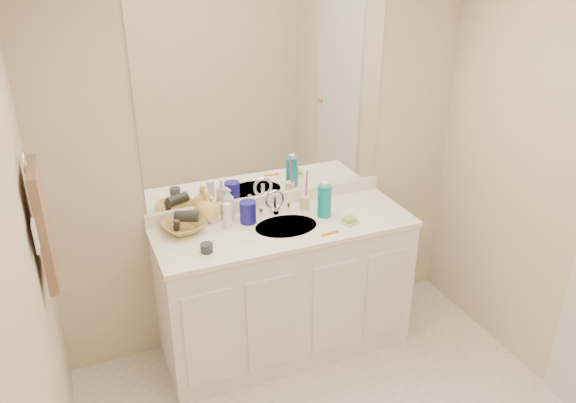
# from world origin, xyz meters

# --- Properties ---
(wall_back) EXTENTS (2.60, 0.02, 2.40)m
(wall_back) POSITION_xyz_m (0.00, 1.30, 1.20)
(wall_back) COLOR beige
(wall_back) RESTS_ON floor
(wall_left) EXTENTS (0.02, 2.60, 2.40)m
(wall_left) POSITION_xyz_m (-1.30, 0.00, 1.20)
(wall_left) COLOR beige
(wall_left) RESTS_ON floor
(vanity_cabinet) EXTENTS (1.50, 0.55, 0.85)m
(vanity_cabinet) POSITION_xyz_m (0.00, 1.02, 0.42)
(vanity_cabinet) COLOR white
(vanity_cabinet) RESTS_ON floor
(countertop) EXTENTS (1.52, 0.57, 0.03)m
(countertop) POSITION_xyz_m (0.00, 1.02, 0.86)
(countertop) COLOR white
(countertop) RESTS_ON vanity_cabinet
(backsplash) EXTENTS (1.52, 0.03, 0.08)m
(backsplash) POSITION_xyz_m (0.00, 1.29, 0.92)
(backsplash) COLOR white
(backsplash) RESTS_ON countertop
(sink_basin) EXTENTS (0.37, 0.37, 0.02)m
(sink_basin) POSITION_xyz_m (0.00, 1.00, 0.87)
(sink_basin) COLOR #B6AFA0
(sink_basin) RESTS_ON countertop
(faucet) EXTENTS (0.02, 0.02, 0.11)m
(faucet) POSITION_xyz_m (0.00, 1.18, 0.94)
(faucet) COLOR silver
(faucet) RESTS_ON countertop
(mirror) EXTENTS (1.48, 0.01, 1.20)m
(mirror) POSITION_xyz_m (0.00, 1.29, 1.56)
(mirror) COLOR white
(mirror) RESTS_ON wall_back
(blue_mug) EXTENTS (0.10, 0.10, 0.13)m
(blue_mug) POSITION_xyz_m (-0.19, 1.13, 0.95)
(blue_mug) COLOR navy
(blue_mug) RESTS_ON countertop
(tan_cup) EXTENTS (0.08, 0.08, 0.08)m
(tan_cup) POSITION_xyz_m (0.19, 1.17, 0.92)
(tan_cup) COLOR beige
(tan_cup) RESTS_ON countertop
(toothbrush) EXTENTS (0.02, 0.04, 0.22)m
(toothbrush) POSITION_xyz_m (0.20, 1.17, 1.03)
(toothbrush) COLOR #DF3A86
(toothbrush) RESTS_ON tan_cup
(mouthwash_bottle) EXTENTS (0.09, 0.09, 0.20)m
(mouthwash_bottle) POSITION_xyz_m (0.26, 1.04, 0.98)
(mouthwash_bottle) COLOR #0C8B96
(mouthwash_bottle) RESTS_ON countertop
(soap_dish) EXTENTS (0.12, 0.11, 0.01)m
(soap_dish) POSITION_xyz_m (0.36, 0.90, 0.89)
(soap_dish) COLOR silver
(soap_dish) RESTS_ON countertop
(green_soap) EXTENTS (0.08, 0.06, 0.03)m
(green_soap) POSITION_xyz_m (0.36, 0.90, 0.90)
(green_soap) COLOR #70DE36
(green_soap) RESTS_ON soap_dish
(orange_comb) EXTENTS (0.11, 0.04, 0.00)m
(orange_comb) POSITION_xyz_m (0.19, 0.82, 0.88)
(orange_comb) COLOR #DB5817
(orange_comb) RESTS_ON countertop
(dark_jar) EXTENTS (0.07, 0.07, 0.05)m
(dark_jar) POSITION_xyz_m (-0.50, 0.89, 0.90)
(dark_jar) COLOR #29292E
(dark_jar) RESTS_ON countertop
(extra_white_bottle) EXTENTS (0.06, 0.06, 0.15)m
(extra_white_bottle) POSITION_xyz_m (-0.32, 1.11, 0.96)
(extra_white_bottle) COLOR white
(extra_white_bottle) RESTS_ON countertop
(soap_bottle_white) EXTENTS (0.09, 0.09, 0.20)m
(soap_bottle_white) POSITION_xyz_m (-0.28, 1.22, 0.98)
(soap_bottle_white) COLOR silver
(soap_bottle_white) RESTS_ON countertop
(soap_bottle_cream) EXTENTS (0.09, 0.09, 0.15)m
(soap_bottle_cream) POSITION_xyz_m (-0.37, 1.23, 0.96)
(soap_bottle_cream) COLOR beige
(soap_bottle_cream) RESTS_ON countertop
(soap_bottle_yellow) EXTENTS (0.18, 0.18, 0.19)m
(soap_bottle_yellow) POSITION_xyz_m (-0.40, 1.25, 0.97)
(soap_bottle_yellow) COLOR #F4D05F
(soap_bottle_yellow) RESTS_ON countertop
(wicker_basket) EXTENTS (0.29, 0.29, 0.06)m
(wicker_basket) POSITION_xyz_m (-0.56, 1.17, 0.91)
(wicker_basket) COLOR #AA8744
(wicker_basket) RESTS_ON countertop
(hair_dryer) EXTENTS (0.15, 0.11, 0.07)m
(hair_dryer) POSITION_xyz_m (-0.54, 1.17, 0.97)
(hair_dryer) COLOR black
(hair_dryer) RESTS_ON wicker_basket
(towel_ring) EXTENTS (0.01, 0.11, 0.11)m
(towel_ring) POSITION_xyz_m (-1.27, 0.77, 1.55)
(towel_ring) COLOR silver
(towel_ring) RESTS_ON wall_left
(hand_towel) EXTENTS (0.04, 0.32, 0.55)m
(hand_towel) POSITION_xyz_m (-1.25, 0.77, 1.25)
(hand_towel) COLOR brown
(hand_towel) RESTS_ON towel_ring
(switch_plate) EXTENTS (0.01, 0.08, 0.13)m
(switch_plate) POSITION_xyz_m (-1.27, 0.57, 1.30)
(switch_plate) COLOR white
(switch_plate) RESTS_ON wall_left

